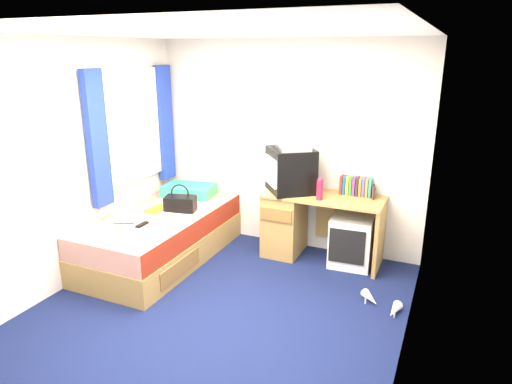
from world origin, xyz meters
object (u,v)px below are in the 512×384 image
at_px(crt_tv, 290,170).
at_px(pink_water_bottle, 320,190).
at_px(colour_swatch_fan, 123,231).
at_px(picture_frame, 374,192).
at_px(towel, 169,221).
at_px(desk, 299,221).
at_px(white_heels, 382,304).
at_px(pillow, 189,190).
at_px(vcr, 291,144).
at_px(water_bottle, 124,220).
at_px(magazine, 159,209).
at_px(handbag, 180,203).
at_px(remote_control, 142,225).
at_px(aerosol_can, 315,184).
at_px(storage_cube, 352,241).
at_px(bed, 162,236).

xyz_separation_m(crt_tv, pink_water_bottle, (0.39, -0.16, -0.14)).
bearing_deg(colour_swatch_fan, picture_frame, 33.32).
bearing_deg(towel, crt_tv, 45.63).
relative_size(desk, white_heels, 3.25).
relative_size(pillow, vcr, 1.32).
xyz_separation_m(vcr, water_bottle, (-1.42, -1.14, -0.71)).
relative_size(vcr, magazine, 1.65).
bearing_deg(white_heels, picture_frame, 108.16).
relative_size(picture_frame, handbag, 0.37).
bearing_deg(remote_control, aerosol_can, 38.29).
distance_m(storage_cube, water_bottle, 2.44).
bearing_deg(vcr, remote_control, -82.81).
xyz_separation_m(vcr, white_heels, (1.20, -0.80, -1.24)).
relative_size(bed, water_bottle, 10.00).
height_order(aerosol_can, water_bottle, aerosol_can).
height_order(storage_cube, handbag, handbag).
xyz_separation_m(pillow, remote_control, (0.10, -1.07, -0.06)).
distance_m(storage_cube, crt_tv, 1.03).
bearing_deg(picture_frame, white_heels, -84.94).
relative_size(crt_tv, handbag, 1.77).
relative_size(vcr, towel, 1.70).
bearing_deg(aerosol_can, towel, -138.91).
xyz_separation_m(bed, vcr, (1.25, 0.74, 1.02)).
bearing_deg(pillow, white_heels, -16.75).
bearing_deg(pillow, crt_tv, 1.90).
bearing_deg(picture_frame, water_bottle, -164.67).
distance_m(picture_frame, towel, 2.19).
bearing_deg(picture_frame, storage_cube, -156.72).
height_order(bed, towel, towel).
distance_m(crt_tv, pink_water_bottle, 0.45).
relative_size(picture_frame, white_heels, 0.35).
xyz_separation_m(bed, picture_frame, (2.16, 0.85, 0.55)).
xyz_separation_m(bed, colour_swatch_fan, (-0.04, -0.59, 0.28)).
xyz_separation_m(desk, storage_cube, (0.61, -0.01, -0.13)).
xyz_separation_m(pink_water_bottle, magazine, (-1.73, -0.48, -0.31)).
bearing_deg(handbag, pillow, 95.61).
distance_m(storage_cube, vcr, 1.24).
bearing_deg(pink_water_bottle, towel, -148.73).
bearing_deg(handbag, white_heels, -22.46).
bearing_deg(bed, towel, -41.14).
height_order(pink_water_bottle, magazine, pink_water_bottle).
bearing_deg(crt_tv, remote_control, -85.80).
bearing_deg(magazine, towel, -42.77).
xyz_separation_m(handbag, towel, (0.13, -0.42, -0.05)).
height_order(crt_tv, magazine, crt_tv).
height_order(desk, vcr, vcr).
height_order(vcr, towel, vcr).
distance_m(picture_frame, handbag, 2.12).
relative_size(storage_cube, white_heels, 1.38).
bearing_deg(colour_swatch_fan, towel, 46.48).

